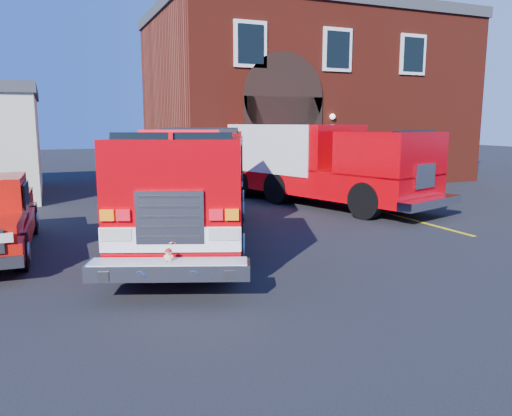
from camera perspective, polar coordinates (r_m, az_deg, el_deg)
name	(u,v)px	position (r m, az deg, el deg)	size (l,w,h in m)	color
ground	(235,257)	(11.08, -2.40, -5.66)	(100.00, 100.00, 0.00)	black
parking_stripe_near	(434,226)	(15.30, 19.69, -1.91)	(0.12, 3.00, 0.01)	yellow
parking_stripe_mid	(372,209)	(17.58, 13.14, -0.14)	(0.12, 3.00, 0.01)	yellow
parking_stripe_far	(327,197)	(20.06, 8.14, 1.22)	(0.12, 3.00, 0.01)	yellow
fire_station	(302,98)	(27.18, 5.30, 12.46)	(15.20, 10.20, 8.45)	maroon
fire_engine	(194,182)	(12.66, -7.05, 2.91)	(5.64, 9.41, 2.81)	black
secondary_truck	(319,161)	(18.33, 7.21, 5.35)	(5.31, 9.25, 2.87)	black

